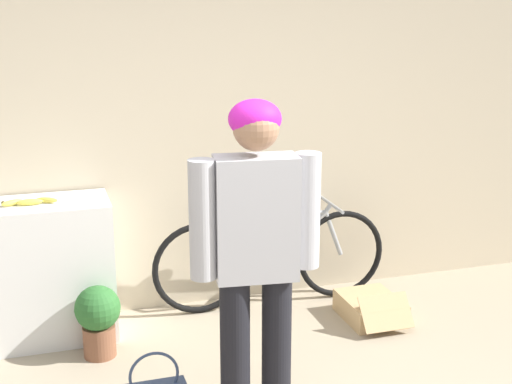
{
  "coord_description": "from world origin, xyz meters",
  "views": [
    {
      "loc": [
        -1.0,
        -2.46,
        2.19
      ],
      "look_at": [
        0.01,
        0.76,
        1.29
      ],
      "focal_mm": 50.0,
      "sensor_mm": 36.0,
      "label": 1
    }
  ],
  "objects_px": {
    "bicycle": "(272,258)",
    "cardboard_box": "(371,308)",
    "person": "(256,244)",
    "potted_plant": "(98,317)",
    "banana": "(29,202)"
  },
  "relations": [
    {
      "from": "person",
      "to": "banana",
      "type": "height_order",
      "value": "person"
    },
    {
      "from": "cardboard_box",
      "to": "potted_plant",
      "type": "bearing_deg",
      "value": 179.42
    },
    {
      "from": "person",
      "to": "cardboard_box",
      "type": "height_order",
      "value": "person"
    },
    {
      "from": "bicycle",
      "to": "potted_plant",
      "type": "bearing_deg",
      "value": -160.32
    },
    {
      "from": "person",
      "to": "bicycle",
      "type": "xyz_separation_m",
      "value": [
        0.57,
        1.45,
        -0.65
      ]
    },
    {
      "from": "person",
      "to": "bicycle",
      "type": "distance_m",
      "value": 1.69
    },
    {
      "from": "cardboard_box",
      "to": "potted_plant",
      "type": "distance_m",
      "value": 1.9
    },
    {
      "from": "bicycle",
      "to": "cardboard_box",
      "type": "relative_size",
      "value": 3.22
    },
    {
      "from": "cardboard_box",
      "to": "person",
      "type": "bearing_deg",
      "value": -139.46
    },
    {
      "from": "cardboard_box",
      "to": "bicycle",
      "type": "bearing_deg",
      "value": 142.75
    },
    {
      "from": "potted_plant",
      "to": "cardboard_box",
      "type": "bearing_deg",
      "value": -0.58
    },
    {
      "from": "banana",
      "to": "bicycle",
      "type": "bearing_deg",
      "value": 3.17
    },
    {
      "from": "person",
      "to": "cardboard_box",
      "type": "relative_size",
      "value": 3.17
    },
    {
      "from": "bicycle",
      "to": "banana",
      "type": "height_order",
      "value": "banana"
    },
    {
      "from": "bicycle",
      "to": "cardboard_box",
      "type": "bearing_deg",
      "value": -35.95
    }
  ]
}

